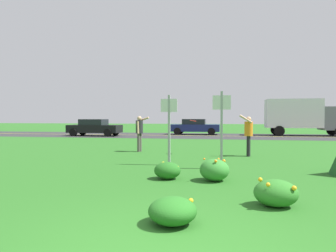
# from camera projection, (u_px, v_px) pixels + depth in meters

# --- Properties ---
(ground_plane) EXTENTS (120.00, 120.00, 0.00)m
(ground_plane) POSITION_uv_depth(u_px,v_px,m) (213.00, 150.00, 15.43)
(ground_plane) COLOR #26601E
(highway_strip) EXTENTS (120.00, 8.45, 0.01)m
(highway_strip) POSITION_uv_depth(u_px,v_px,m) (220.00, 136.00, 27.18)
(highway_strip) COLOR #2D2D30
(highway_strip) RESTS_ON ground
(highway_center_stripe) EXTENTS (120.00, 0.16, 0.00)m
(highway_center_stripe) POSITION_uv_depth(u_px,v_px,m) (220.00, 136.00, 27.18)
(highway_center_stripe) COLOR yellow
(highway_center_stripe) RESTS_ON ground
(daylily_clump_mid_center) EXTENTS (0.70, 0.65, 0.45)m
(daylily_clump_mid_center) POSITION_uv_depth(u_px,v_px,m) (167.00, 170.00, 8.29)
(daylily_clump_mid_center) COLOR #23661E
(daylily_clump_mid_center) RESTS_ON ground
(daylily_clump_front_left) EXTENTS (0.79, 0.70, 0.51)m
(daylily_clump_front_left) POSITION_uv_depth(u_px,v_px,m) (276.00, 193.00, 5.74)
(daylily_clump_front_left) COLOR #2D7526
(daylily_clump_front_left) RESTS_ON ground
(daylily_clump_mid_right) EXTENTS (0.74, 0.79, 0.41)m
(daylily_clump_mid_right) POSITION_uv_depth(u_px,v_px,m) (173.00, 211.00, 4.79)
(daylily_clump_mid_right) COLOR #23661E
(daylily_clump_mid_right) RESTS_ON ground
(daylily_clump_near_camera) EXTENTS (0.75, 0.79, 0.60)m
(daylily_clump_near_camera) POSITION_uv_depth(u_px,v_px,m) (214.00, 170.00, 8.05)
(daylily_clump_near_camera) COLOR #337F2D
(daylily_clump_near_camera) RESTS_ON ground
(sign_post_near_path) EXTENTS (0.56, 0.10, 2.37)m
(sign_post_near_path) POSITION_uv_depth(u_px,v_px,m) (169.00, 123.00, 10.63)
(sign_post_near_path) COLOR #93969B
(sign_post_near_path) RESTS_ON ground
(sign_post_by_roadside) EXTENTS (0.56, 0.10, 2.44)m
(sign_post_by_roadside) POSITION_uv_depth(u_px,v_px,m) (222.00, 122.00, 9.83)
(sign_post_by_roadside) COLOR #93969B
(sign_post_by_roadside) RESTS_ON ground
(person_thrower_dark_shirt) EXTENTS (0.60, 0.52, 1.68)m
(person_thrower_dark_shirt) POSITION_uv_depth(u_px,v_px,m) (139.00, 130.00, 14.85)
(person_thrower_dark_shirt) COLOR #232328
(person_thrower_dark_shirt) RESTS_ON ground
(person_catcher_orange_shirt) EXTENTS (0.57, 0.52, 1.74)m
(person_catcher_orange_shirt) POSITION_uv_depth(u_px,v_px,m) (248.00, 132.00, 13.10)
(person_catcher_orange_shirt) COLOR orange
(person_catcher_orange_shirt) RESTS_ON ground
(frisbee_red) EXTENTS (0.27, 0.27, 0.08)m
(frisbee_red) POSITION_uv_depth(u_px,v_px,m) (193.00, 121.00, 13.81)
(frisbee_red) COLOR red
(car_black_leftmost) EXTENTS (4.50, 2.00, 1.45)m
(car_black_leftmost) POSITION_uv_depth(u_px,v_px,m) (94.00, 127.00, 27.30)
(car_black_leftmost) COLOR black
(car_black_leftmost) RESTS_ON ground
(car_navy_center_left) EXTENTS (4.50, 2.00, 1.45)m
(car_navy_center_left) POSITION_uv_depth(u_px,v_px,m) (195.00, 127.00, 29.46)
(car_navy_center_left) COLOR navy
(car_navy_center_left) RESTS_ON ground
(box_truck_gray) EXTENTS (6.70, 2.46, 3.20)m
(box_truck_gray) POSITION_uv_depth(u_px,v_px,m) (304.00, 115.00, 27.63)
(box_truck_gray) COLOR slate
(box_truck_gray) RESTS_ON ground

